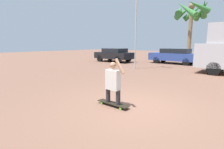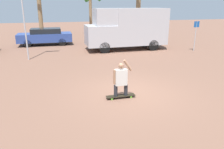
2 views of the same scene
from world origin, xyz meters
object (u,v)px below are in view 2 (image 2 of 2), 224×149
object	(u,v)px
skateboard	(121,96)
person_skateboarder	(121,78)
camper_van	(128,28)
parked_car_blue	(45,36)
street_sign	(196,32)

from	to	relation	value
skateboard	person_skateboarder	xyz separation A→B (m)	(-0.00, -0.00, 0.72)
camper_van	parked_car_blue	world-z (taller)	camper_van
person_skateboarder	parked_car_blue	xyz separation A→B (m)	(-3.02, 12.90, -0.02)
camper_van	street_sign	distance (m)	5.17
street_sign	skateboard	bearing A→B (deg)	-138.70
skateboard	camper_van	world-z (taller)	camper_van
skateboard	parked_car_blue	distance (m)	13.27
skateboard	street_sign	xyz separation A→B (m)	(8.14, 7.15, 1.37)
person_skateboarder	camper_van	xyz separation A→B (m)	(3.35, 9.10, 0.92)
skateboard	parked_car_blue	size ratio (longest dim) A/B	0.24
parked_car_blue	street_sign	bearing A→B (deg)	-27.27
skateboard	camper_van	size ratio (longest dim) A/B	0.18
skateboard	person_skateboarder	size ratio (longest dim) A/B	0.80
skateboard	parked_car_blue	bearing A→B (deg)	103.18
parked_car_blue	street_sign	world-z (taller)	street_sign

